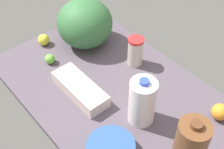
% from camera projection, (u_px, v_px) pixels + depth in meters
% --- Properties ---
extents(countertop, '(1.20, 0.76, 0.03)m').
position_uv_depth(countertop, '(112.00, 91.00, 1.53)').
color(countertop, '#534955').
rests_on(countertop, ground).
extents(mixing_bowl, '(0.20, 0.20, 0.06)m').
position_uv_depth(mixing_bowl, '(111.00, 149.00, 1.25)').
color(mixing_bowl, '#2E5597').
rests_on(mixing_bowl, countertop).
extents(watermelon, '(0.30, 0.30, 0.27)m').
position_uv_depth(watermelon, '(85.00, 23.00, 1.69)').
color(watermelon, '#336A3A').
rests_on(watermelon, countertop).
extents(egg_carton, '(0.31, 0.12, 0.06)m').
position_uv_depth(egg_carton, '(80.00, 89.00, 1.48)').
color(egg_carton, beige).
rests_on(egg_carton, countertop).
extents(tumbler_cup, '(0.08, 0.08, 0.16)m').
position_uv_depth(tumbler_cup, '(135.00, 51.00, 1.60)').
color(tumbler_cup, beige).
rests_on(tumbler_cup, countertop).
extents(chocolate_milk_jug, '(0.12, 0.12, 0.28)m').
position_uv_depth(chocolate_milk_jug, '(189.00, 148.00, 1.13)').
color(chocolate_milk_jug, brown).
rests_on(chocolate_milk_jug, countertop).
extents(milk_jug, '(0.12, 0.12, 0.24)m').
position_uv_depth(milk_jug, '(142.00, 102.00, 1.32)').
color(milk_jug, white).
rests_on(milk_jug, countertop).
extents(lime_by_jug, '(0.05, 0.05, 0.05)m').
position_uv_depth(lime_by_jug, '(50.00, 59.00, 1.64)').
color(lime_by_jug, '#67B63B').
rests_on(lime_by_jug, countertop).
extents(orange_beside_bowl, '(0.08, 0.08, 0.08)m').
position_uv_depth(orange_beside_bowl, '(220.00, 112.00, 1.37)').
color(orange_beside_bowl, orange).
rests_on(orange_beside_bowl, countertop).
extents(lemon_loose, '(0.06, 0.06, 0.06)m').
position_uv_depth(lemon_loose, '(44.00, 40.00, 1.75)').
color(lemon_loose, yellow).
rests_on(lemon_loose, countertop).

